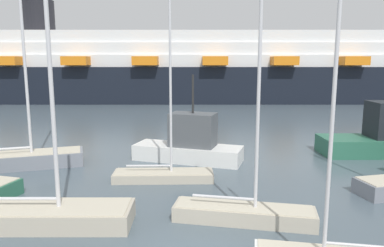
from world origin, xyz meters
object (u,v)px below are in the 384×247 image
at_px(sailboat_5, 22,157).
at_px(cruise_ship, 150,69).
at_px(sailboat_4, 244,210).
at_px(sailboat_0, 164,172).
at_px(sailboat_7, 46,213).
at_px(fishing_boat_0, 190,144).

distance_m(sailboat_5, cruise_ship, 40.97).
bearing_deg(sailboat_4, cruise_ship, 111.77).
bearing_deg(sailboat_5, sailboat_0, -32.90).
bearing_deg(sailboat_0, sailboat_7, -128.39).
xyz_separation_m(sailboat_7, fishing_boat_0, (5.79, 9.58, 0.63)).
bearing_deg(fishing_boat_0, sailboat_7, -102.58).
xyz_separation_m(sailboat_4, cruise_ship, (-8.50, 48.51, 4.69)).
relative_size(sailboat_5, fishing_boat_0, 1.94).
xyz_separation_m(sailboat_0, sailboat_7, (-4.32, -5.58, 0.05)).
distance_m(fishing_boat_0, cruise_ship, 39.89).
distance_m(sailboat_5, fishing_boat_0, 10.45).
xyz_separation_m(sailboat_5, cruise_ship, (3.97, 40.53, 4.51)).
bearing_deg(fishing_boat_0, cruise_ship, 117.83).
relative_size(fishing_boat_0, cruise_ship, 0.07).
relative_size(sailboat_5, cruise_ship, 0.14).
relative_size(sailboat_7, cruise_ship, 0.10).
bearing_deg(sailboat_5, sailboat_4, -49.00).
bearing_deg(fishing_boat_0, sailboat_5, -153.92).
xyz_separation_m(sailboat_4, sailboat_5, (-12.48, 7.98, 0.18)).
distance_m(sailboat_0, sailboat_4, 6.44).
xyz_separation_m(sailboat_7, cruise_ship, (-0.59, 48.74, 4.66)).
distance_m(sailboat_4, sailboat_7, 7.92).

